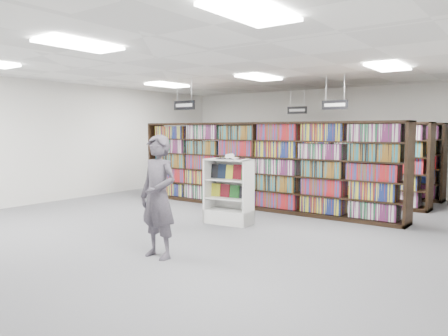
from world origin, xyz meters
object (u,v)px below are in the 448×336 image
Objects in this scene: endcap_display at (229,201)px; shopper at (158,197)px; open_book at (230,157)px; bookshelf_row_near at (259,166)px.

endcap_display is 2.68m from shopper.
open_book is (0.04, -0.03, 0.90)m from endcap_display.
bookshelf_row_near is 1.96m from endcap_display.
endcap_display is 0.72× the size of shopper.
bookshelf_row_near is at bearing 104.14° from shopper.
bookshelf_row_near is 5.26× the size of endcap_display.
shopper is (0.51, -2.56, -0.44)m from open_book.
endcap_display is at bearing -76.70° from bookshelf_row_near.
bookshelf_row_near reaches higher than shopper.
open_book is 0.32× the size of shopper.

